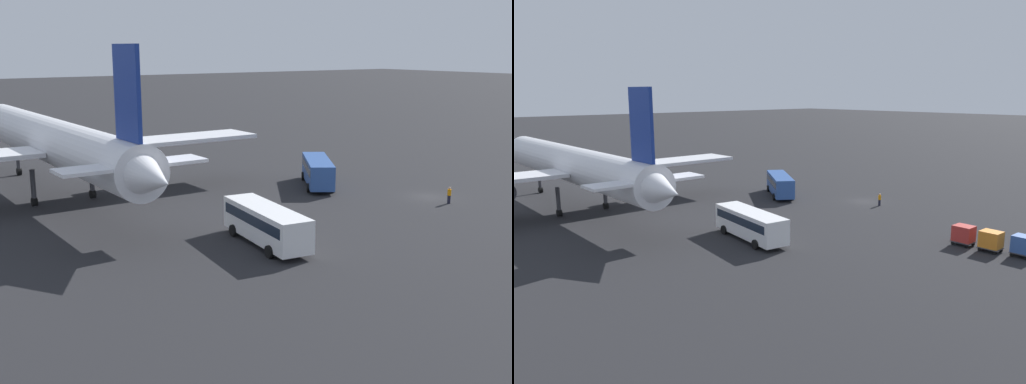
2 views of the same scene
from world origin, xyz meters
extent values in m
plane|color=#232326|center=(0.00, 0.00, 0.00)|extent=(600.00, 600.00, 0.00)
cylinder|color=silver|center=(22.07, 32.72, 6.06)|extent=(43.25, 4.83, 4.66)
cone|color=silver|center=(44.85, 32.63, 6.06)|extent=(5.15, 4.45, 4.43)
cone|color=silver|center=(-0.94, 32.80, 6.06)|extent=(6.08, 4.22, 4.20)
cube|color=silver|center=(19.86, 20.45, 5.48)|extent=(5.70, 19.91, 0.44)
cube|color=navy|center=(2.62, 32.79, 12.13)|extent=(4.32, 0.38, 7.46)
cube|color=silver|center=(2.18, 32.79, 6.53)|extent=(3.07, 12.14, 0.28)
cylinder|color=#38383D|center=(21.17, 23.43, 3.98)|extent=(5.20, 2.58, 2.57)
cylinder|color=#38383D|center=(37.20, 32.66, 1.87)|extent=(0.50, 0.50, 3.73)
cylinder|color=black|center=(37.20, 32.66, 0.45)|extent=(0.90, 0.50, 0.90)
cylinder|color=#38383D|center=(19.92, 35.76, 1.87)|extent=(0.50, 0.50, 3.73)
cylinder|color=black|center=(19.92, 35.76, 0.45)|extent=(0.90, 0.50, 0.90)
cylinder|color=#38383D|center=(19.90, 29.69, 1.87)|extent=(0.50, 0.50, 3.73)
cylinder|color=black|center=(19.90, 29.69, 0.45)|extent=(0.90, 0.50, 0.90)
cube|color=#2D5199|center=(11.09, 6.18, 1.79)|extent=(10.16, 8.02, 2.68)
cube|color=#192333|center=(11.09, 6.18, 2.26)|extent=(9.49, 7.59, 0.86)
cylinder|color=black|center=(14.55, 5.54, 0.50)|extent=(1.00, 0.81, 1.00)
cylinder|color=black|center=(13.00, 3.23, 0.50)|extent=(1.00, 0.81, 1.00)
cylinder|color=black|center=(9.17, 9.14, 0.50)|extent=(1.00, 0.81, 1.00)
cylinder|color=black|center=(7.62, 6.83, 0.50)|extent=(1.00, 0.81, 1.00)
cube|color=white|center=(-3.71, 24.06, 1.76)|extent=(10.75, 4.18, 2.63)
cube|color=#192333|center=(-3.71, 24.06, 2.22)|extent=(9.93, 4.11, 0.84)
cylinder|color=black|center=(-0.29, 25.04, 0.50)|extent=(1.03, 0.43, 1.00)
cylinder|color=black|center=(-0.69, 22.18, 0.50)|extent=(1.03, 0.43, 1.00)
cylinder|color=black|center=(-6.72, 25.93, 0.50)|extent=(1.03, 0.43, 1.00)
cylinder|color=black|center=(-7.12, 23.07, 0.50)|extent=(1.03, 0.43, 1.00)
cylinder|color=#1E1E2D|center=(-3.09, 0.65, 0.42)|extent=(0.32, 0.32, 0.85)
cylinder|color=orange|center=(-3.09, 0.65, 1.18)|extent=(0.38, 0.38, 0.65)
sphere|color=tan|center=(-3.09, 0.65, 1.62)|extent=(0.24, 0.24, 0.24)
camera|label=1|loc=(-44.13, 53.06, 15.59)|focal=45.00mm
camera|label=2|loc=(-43.20, 56.25, 15.31)|focal=35.00mm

